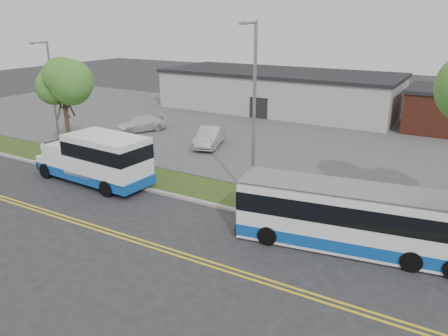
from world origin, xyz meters
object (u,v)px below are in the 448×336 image
Objects in this scene: shuttle_bus at (98,158)px; pedestrian at (97,153)px; streetlight_far at (52,89)px; streetlight_near at (254,109)px; tree_west at (63,88)px; transit_bus at (354,218)px; parked_car_a at (210,137)px; parked_car_b at (141,124)px.

shuttle_bus is 3.25m from pedestrian.
streetlight_far is at bearing 156.32° from shuttle_bus.
pedestrian is at bearing -179.85° from streetlight_near.
shuttle_bus is (5.62, -2.64, -3.45)m from tree_west.
streetlight_near is at bearing 150.24° from transit_bus.
streetlight_near is 12.08m from parked_car_a.
shuttle_bus is at bearing -115.71° from parked_car_a.
streetlight_far is 11.14m from shuttle_bus.
streetlight_near reaches higher than parked_car_a.
streetlight_far is 8.07m from parked_car_b.
streetlight_near is 1.14× the size of shuttle_bus.
transit_bus is (15.57, -0.21, -0.24)m from shuttle_bus.
transit_bus is 24.77m from parked_car_b.
shuttle_bus is 10.44m from parked_car_a.
parked_car_b is (-21.94, 11.46, -0.67)m from transit_bus.
transit_bus reaches higher than pedestrian.
streetlight_near reaches higher than shuttle_bus.
pedestrian is at bearing -8.75° from tree_west.
streetlight_near is at bearing -1.80° from tree_west.
transit_bus is at bearing 2.34° from shuttle_bus.
streetlight_far is at bearing 159.89° from transit_bus.
shuttle_bus is at bearing -25.17° from tree_west.
parked_car_b is (3.25, 6.39, -3.71)m from streetlight_far.
tree_west is at bearing -150.29° from parked_car_a.
pedestrian is 0.39× the size of parked_car_a.
shuttle_bus reaches higher than transit_bus.
tree_west is at bearing -28.98° from streetlight_far.
streetlight_far reaches higher than shuttle_bus.
streetlight_near is 12.46m from pedestrian.
shuttle_bus is (9.62, -4.86, -2.80)m from streetlight_far.
parked_car_b is (-4.02, 9.11, -0.25)m from pedestrian.
streetlight_near is 2.07× the size of parked_car_b.
pedestrian is at bearing -36.88° from parked_car_b.
parked_car_b is (-15.75, 9.08, -4.47)m from streetlight_near.
streetlight_near is at bearing -8.05° from streetlight_far.
transit_bus is 17.50m from parked_car_a.
tree_west is at bearing 178.20° from streetlight_near.
tree_west is at bearing -55.71° from parked_car_b.
shuttle_bus is at bearing 139.07° from pedestrian.
parked_car_a is (7.20, 7.65, -4.26)m from tree_west.
streetlight_far reaches higher than pedestrian.
streetlight_near is 2.05× the size of parked_car_a.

